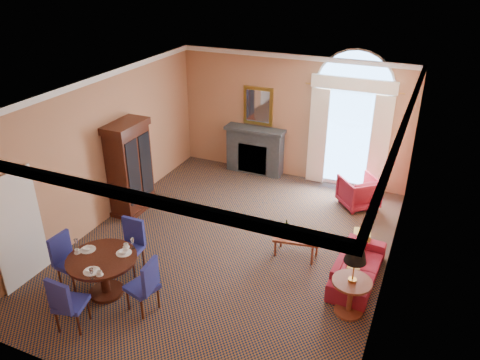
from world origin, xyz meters
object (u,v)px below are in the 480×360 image
at_px(armoire, 130,169).
at_px(dining_table, 103,267).
at_px(armchair, 359,192).
at_px(coffee_table, 296,238).
at_px(sofa, 358,267).
at_px(side_table, 353,274).

bearing_deg(armoire, dining_table, -63.93).
distance_m(armoire, armchair, 5.28).
xyz_separation_m(armoire, armchair, (4.74, 2.23, -0.65)).
bearing_deg(coffee_table, sofa, -21.55).
relative_size(coffee_table, side_table, 0.76).
height_order(dining_table, coffee_table, dining_table).
bearing_deg(coffee_table, armoire, 165.74).
xyz_separation_m(armchair, coffee_table, (-0.73, -2.51, 0.05)).
bearing_deg(sofa, side_table, -174.37).
distance_m(dining_table, coffee_table, 3.62).
xyz_separation_m(armoire, side_table, (5.32, -1.47, -0.23)).
distance_m(armoire, side_table, 5.52).
height_order(coffee_table, side_table, side_table).
distance_m(dining_table, side_table, 4.19).
height_order(armoire, sofa, armoire).
bearing_deg(armoire, armchair, 25.17).
bearing_deg(dining_table, armoire, 116.07).
xyz_separation_m(sofa, armchair, (-0.53, 2.76, 0.11)).
distance_m(armoire, coffee_table, 4.07).
bearing_deg(armchair, coffee_table, 32.96).
bearing_deg(side_table, armoire, 164.58).
xyz_separation_m(armoire, sofa, (5.27, -0.53, -0.76)).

